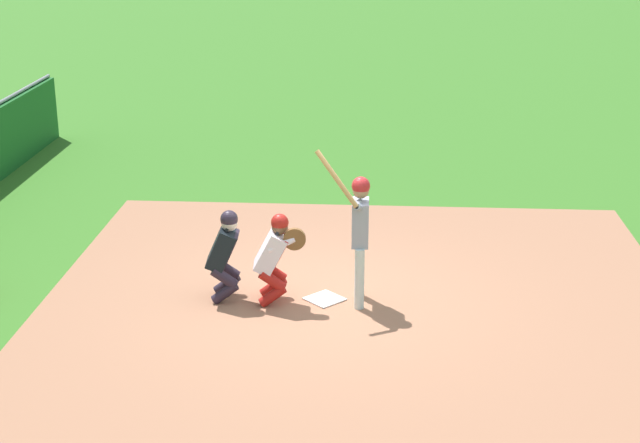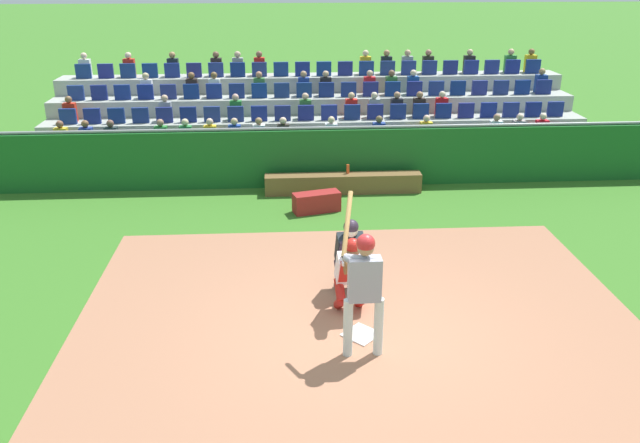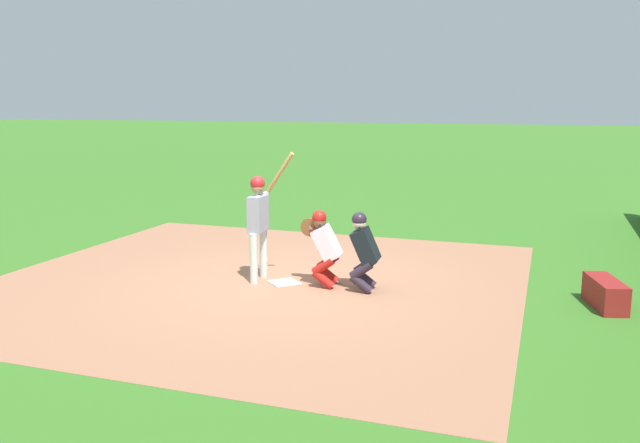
{
  "view_description": "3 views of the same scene",
  "coord_description": "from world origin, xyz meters",
  "px_view_note": "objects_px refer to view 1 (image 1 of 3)",
  "views": [
    {
      "loc": [
        11.95,
        0.65,
        5.28
      ],
      "look_at": [
        -0.57,
        -0.1,
        0.94
      ],
      "focal_mm": 53.52,
      "sensor_mm": 36.0,
      "label": 1
    },
    {
      "loc": [
        1.13,
        7.83,
        4.96
      ],
      "look_at": [
        0.53,
        -0.93,
        1.4
      ],
      "focal_mm": 35.99,
      "sensor_mm": 36.0,
      "label": 2
    },
    {
      "loc": [
        -9.84,
        -3.98,
        2.99
      ],
      "look_at": [
        0.51,
        -0.46,
        0.99
      ],
      "focal_mm": 36.96,
      "sensor_mm": 36.0,
      "label": 3
    }
  ],
  "objects_px": {
    "home_plate_umpire": "(225,251)",
    "batter_at_plate": "(359,226)",
    "home_plate_marker": "(325,299)",
    "catcher_crouching": "(275,253)"
  },
  "relations": [
    {
      "from": "catcher_crouching",
      "to": "home_plate_umpire",
      "type": "relative_size",
      "value": 0.99
    },
    {
      "from": "home_plate_marker",
      "to": "batter_at_plate",
      "type": "xyz_separation_m",
      "value": [
        0.05,
        0.46,
        1.09
      ]
    },
    {
      "from": "home_plate_umpire",
      "to": "batter_at_plate",
      "type": "bearing_deg",
      "value": 89.13
    },
    {
      "from": "batter_at_plate",
      "to": "catcher_crouching",
      "type": "relative_size",
      "value": 1.71
    },
    {
      "from": "catcher_crouching",
      "to": "home_plate_marker",
      "type": "bearing_deg",
      "value": 97.96
    },
    {
      "from": "home_plate_marker",
      "to": "batter_at_plate",
      "type": "height_order",
      "value": "batter_at_plate"
    },
    {
      "from": "batter_at_plate",
      "to": "home_plate_umpire",
      "type": "bearing_deg",
      "value": -90.87
    },
    {
      "from": "home_plate_marker",
      "to": "catcher_crouching",
      "type": "height_order",
      "value": "catcher_crouching"
    },
    {
      "from": "home_plate_marker",
      "to": "home_plate_umpire",
      "type": "relative_size",
      "value": 0.34
    },
    {
      "from": "home_plate_marker",
      "to": "batter_at_plate",
      "type": "relative_size",
      "value": 0.2
    }
  ]
}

